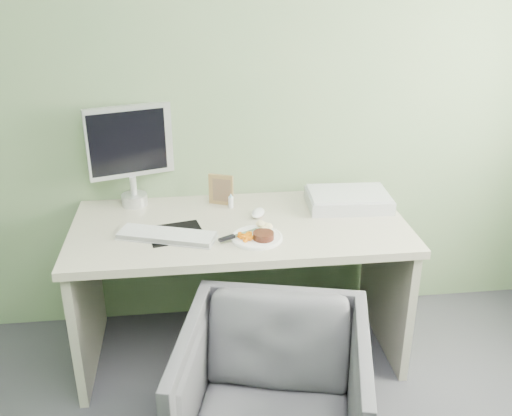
{
  "coord_description": "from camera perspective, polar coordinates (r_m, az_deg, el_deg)",
  "views": [
    {
      "loc": [
        -0.22,
        -0.83,
        1.91
      ],
      "look_at": [
        0.06,
        1.5,
        0.86
      ],
      "focal_mm": 40.0,
      "sensor_mm": 36.0,
      "label": 1
    }
  ],
  "objects": [
    {
      "name": "desk",
      "position": [
        2.81,
        -1.58,
        -4.96
      ],
      "size": [
        1.6,
        0.75,
        0.73
      ],
      "color": "beige",
      "rests_on": "floor"
    },
    {
      "name": "eyedrop_bottle",
      "position": [
        2.89,
        -2.52,
        0.69
      ],
      "size": [
        0.03,
        0.03,
        0.08
      ],
      "color": "white",
      "rests_on": "desk"
    },
    {
      "name": "scanner",
      "position": [
        2.95,
        9.21,
        0.78
      ],
      "size": [
        0.43,
        0.3,
        0.06
      ],
      "primitive_type": "cube",
      "rotation": [
        0.0,
        0.0,
        -0.05
      ],
      "color": "#A8ABAF",
      "rests_on": "desk"
    },
    {
      "name": "steak_knife",
      "position": [
        2.56,
        -2.32,
        -2.85
      ],
      "size": [
        0.19,
        0.12,
        0.01
      ],
      "rotation": [
        0.0,
        0.0,
        0.5
      ],
      "color": "silver",
      "rests_on": "plate"
    },
    {
      "name": "desk_chair",
      "position": [
        2.33,
        1.72,
        -18.69
      ],
      "size": [
        0.85,
        0.87,
        0.66
      ],
      "primitive_type": "imported",
      "rotation": [
        0.0,
        0.0,
        -0.24
      ],
      "color": "#3E3E44",
      "rests_on": "floor"
    },
    {
      "name": "computer_mouse",
      "position": [
        2.8,
        0.21,
        -0.5
      ],
      "size": [
        0.1,
        0.12,
        0.04
      ],
      "primitive_type": "ellipsoid",
      "rotation": [
        0.0,
        0.0,
        -0.41
      ],
      "color": "white",
      "rests_on": "desk"
    },
    {
      "name": "photo_frame",
      "position": [
        2.92,
        -3.52,
        1.84
      ],
      "size": [
        0.13,
        0.06,
        0.16
      ],
      "primitive_type": "cube",
      "rotation": [
        0.0,
        0.0,
        -0.39
      ],
      "color": "olive",
      "rests_on": "desk"
    },
    {
      "name": "carrot_heap",
      "position": [
        2.55,
        -1.07,
        -2.78
      ],
      "size": [
        0.07,
        0.06,
        0.04
      ],
      "primitive_type": "cube",
      "rotation": [
        0.0,
        0.0,
        -0.27
      ],
      "color": "orange",
      "rests_on": "plate"
    },
    {
      "name": "keyboard",
      "position": [
        2.62,
        -8.93,
        -2.68
      ],
      "size": [
        0.46,
        0.26,
        0.02
      ],
      "primitive_type": "cube",
      "rotation": [
        0.0,
        0.0,
        -0.33
      ],
      "color": "white",
      "rests_on": "desk"
    },
    {
      "name": "wall_back",
      "position": [
        2.89,
        -2.48,
        12.84
      ],
      "size": [
        3.5,
        0.0,
        3.5
      ],
      "primitive_type": "plane",
      "rotation": [
        1.57,
        0.0,
        0.0
      ],
      "color": "#70885F",
      "rests_on": "floor"
    },
    {
      "name": "monitor",
      "position": [
        2.92,
        -12.46,
        5.69
      ],
      "size": [
        0.42,
        0.17,
        0.51
      ],
      "rotation": [
        0.0,
        0.0,
        0.3
      ],
      "color": "silver",
      "rests_on": "desk"
    },
    {
      "name": "plate",
      "position": [
        2.58,
        0.1,
        -2.98
      ],
      "size": [
        0.23,
        0.23,
        0.01
      ],
      "primitive_type": "cylinder",
      "color": "white",
      "rests_on": "desk"
    },
    {
      "name": "potato_pile",
      "position": [
        2.63,
        0.73,
        -1.72
      ],
      "size": [
        0.1,
        0.07,
        0.05
      ],
      "primitive_type": "ellipsoid",
      "rotation": [
        0.0,
        0.0,
        -0.06
      ],
      "color": "tan",
      "rests_on": "plate"
    },
    {
      "name": "mousepad",
      "position": [
        2.66,
        -8.02,
        -2.5
      ],
      "size": [
        0.29,
        0.27,
        0.0
      ],
      "primitive_type": "cube",
      "rotation": [
        0.0,
        0.0,
        0.22
      ],
      "color": "black",
      "rests_on": "desk"
    },
    {
      "name": "steak",
      "position": [
        2.55,
        0.75,
        -2.78
      ],
      "size": [
        0.12,
        0.12,
        0.03
      ],
      "primitive_type": "cylinder",
      "rotation": [
        0.0,
        0.0,
        0.26
      ],
      "color": "black",
      "rests_on": "plate"
    }
  ]
}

